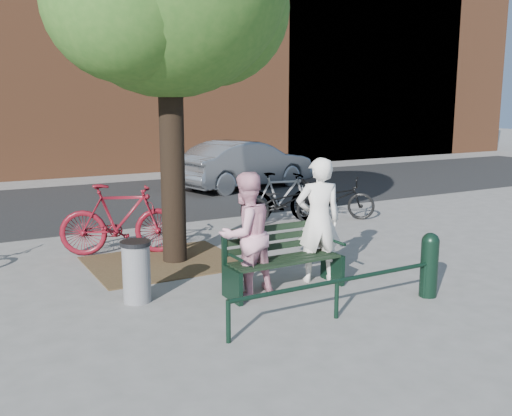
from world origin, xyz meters
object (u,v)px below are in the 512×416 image
person_left (318,220)px  bicycle_c (283,203)px  park_bench (282,257)px  bollard (429,263)px  litter_bin (136,271)px  parked_car (245,165)px  person_right (246,234)px

person_left → bicycle_c: person_left is taller
park_bench → bollard: size_ratio=1.93×
bollard → litter_bin: bollard is taller
litter_bin → bicycle_c: bicycle_c is taller
bicycle_c → litter_bin: bearing=147.2°
bicycle_c → parked_car: (1.79, 5.05, 0.26)m
park_bench → bicycle_c: size_ratio=0.94×
person_right → bollard: person_right is taller
litter_bin → bollard: bearing=-26.4°
bicycle_c → parked_car: bearing=1.4°
parked_car → park_bench: bearing=142.0°
park_bench → parked_car: 9.62m
park_bench → person_left: person_left is taller
litter_bin → parked_car: (6.06, 8.18, 0.32)m
person_left → person_right: (-1.23, -0.02, -0.07)m
person_left → bollard: 1.67m
parked_car → bicycle_c: bearing=147.7°
person_right → parked_car: person_right is taller
person_right → parked_car: size_ratio=0.38×
park_bench → bicycle_c: (2.30, 3.65, 0.01)m
person_right → bollard: 2.55m
park_bench → person_left: size_ratio=0.94×
park_bench → bollard: (1.60, -1.25, 0.00)m
person_right → litter_bin: 1.55m
person_left → litter_bin: 2.73m
person_left → person_right: person_left is taller
park_bench → parked_car: parked_car is taller
person_left → litter_bin: bearing=9.9°
bollard → person_left: bearing=125.0°
bicycle_c → parked_car: parked_car is taller
person_right → litter_bin: (-1.41, 0.47, -0.44)m
litter_bin → parked_car: size_ratio=0.19×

